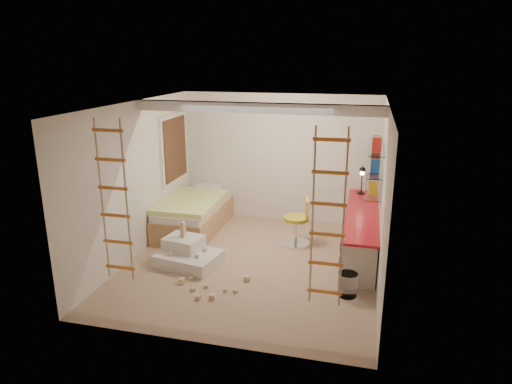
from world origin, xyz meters
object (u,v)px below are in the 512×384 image
(desk, at_px, (361,231))
(swivel_chair, at_px, (297,228))
(bed, at_px, (194,214))
(play_platform, at_px, (187,254))

(desk, relative_size, swivel_chair, 3.18)
(bed, relative_size, play_platform, 1.87)
(desk, height_order, swivel_chair, swivel_chair)
(desk, xyz_separation_m, play_platform, (-2.74, -1.11, -0.24))
(desk, height_order, play_platform, desk)
(bed, distance_m, swivel_chair, 2.10)
(desk, distance_m, swivel_chair, 1.12)
(bed, bearing_deg, play_platform, -72.95)
(swivel_chair, xyz_separation_m, play_platform, (-1.63, -1.20, -0.16))
(swivel_chair, height_order, play_platform, swivel_chair)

